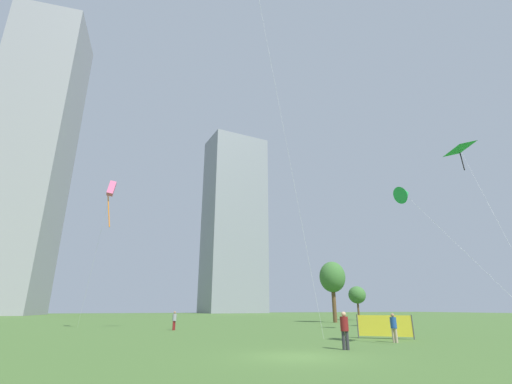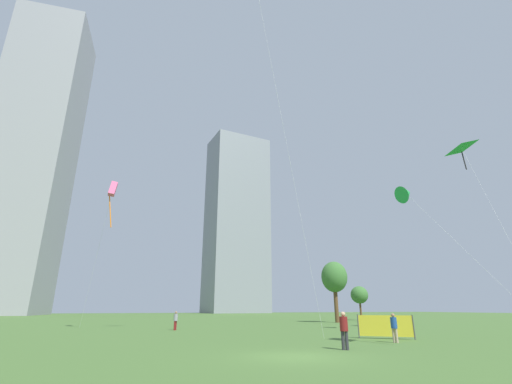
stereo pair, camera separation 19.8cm
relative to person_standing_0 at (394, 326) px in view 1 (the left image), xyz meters
name	(u,v)px [view 1 (the left image)]	position (x,y,z in m)	size (l,w,h in m)	color
ground	(299,357)	(-8.13, -3.65, -0.93)	(280.00, 280.00, 0.00)	#476B30
person_standing_0	(394,326)	(0.00, 0.00, 0.00)	(0.36, 0.36, 1.62)	tan
person_standing_2	(174,319)	(-10.49, 16.68, 0.01)	(0.36, 0.36, 1.63)	maroon
person_standing_3	(344,328)	(-4.83, -2.17, 0.08)	(0.39, 0.39, 1.75)	#2D2D33
kite_flying_1	(404,194)	(8.56, 6.53, 11.12)	(3.66, 9.06, 13.03)	silver
kite_flying_2	(460,150)	(14.77, 4.87, 15.96)	(7.88, 10.13, 17.47)	silver
kite_flying_3	(111,190)	(-17.41, 18.75, 12.34)	(2.16, 6.19, 14.28)	silver
park_tree_0	(357,295)	(21.85, 33.69, 3.04)	(2.84, 2.84, 5.41)	brown
park_tree_1	(332,278)	(13.05, 26.99, 5.16)	(3.67, 3.67, 8.35)	brown
distant_highrise_0	(234,221)	(26.63, 122.54, 36.29)	(24.10, 16.63, 74.45)	gray
distant_highrise_1	(30,152)	(-47.64, 103.26, 48.31)	(20.82, 23.08, 98.49)	#939399
event_banner	(385,326)	(1.25, 2.34, -0.13)	(2.70, 2.29, 1.51)	#4C4C4C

